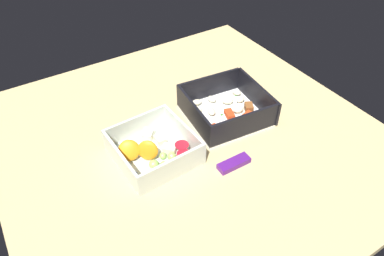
{
  "coord_description": "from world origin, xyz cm",
  "views": [
    {
      "loc": [
        30.12,
        48.95,
        55.38
      ],
      "look_at": [
        -0.52,
        0.19,
        4.0
      ],
      "focal_mm": 32.9,
      "sensor_mm": 36.0,
      "label": 1
    }
  ],
  "objects": [
    {
      "name": "candy_bar",
      "position": [
        -2.82,
        12.51,
        2.6
      ],
      "size": [
        7.04,
        2.51,
        1.2
      ],
      "primitive_type": "cube",
      "rotation": [
        0.0,
        0.0,
        -0.02
      ],
      "color": "#51197A",
      "rests_on": "table_surface"
    },
    {
      "name": "table_surface",
      "position": [
        0.0,
        0.0,
        1.0
      ],
      "size": [
        80.0,
        80.0,
        2.0
      ],
      "primitive_type": "cube",
      "color": "tan",
      "rests_on": "ground"
    },
    {
      "name": "pasta_container",
      "position": [
        -10.57,
        -1.0,
        4.01
      ],
      "size": [
        19.02,
        18.45,
        6.48
      ],
      "rotation": [
        0.0,
        0.0,
        -0.1
      ],
      "color": "white",
      "rests_on": "table_surface"
    },
    {
      "name": "fruit_bowl",
      "position": [
        9.5,
        1.96,
        3.85
      ],
      "size": [
        16.02,
        16.2,
        5.4
      ],
      "rotation": [
        0.0,
        0.0,
        0.05
      ],
      "color": "silver",
      "rests_on": "table_surface"
    }
  ]
}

